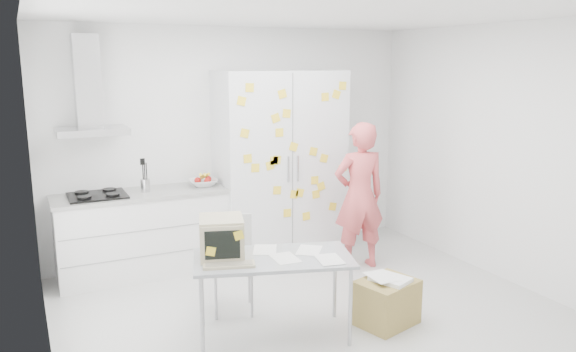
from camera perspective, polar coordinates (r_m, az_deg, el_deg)
name	(u,v)px	position (r m, az deg, el deg)	size (l,w,h in m)	color
floor	(313,313)	(5.40, 2.58, -13.78)	(4.50, 4.00, 0.02)	silver
walls	(280,158)	(5.61, -0.80, 1.80)	(4.52, 4.01, 2.70)	white
ceiling	(316,13)	(4.90, 2.88, 16.23)	(4.50, 4.00, 0.02)	white
counter_run	(143,232)	(6.36, -14.49, -5.54)	(1.84, 0.63, 1.28)	white
range_hood	(89,95)	(6.17, -19.60, 7.71)	(0.70, 0.48, 1.01)	silver
tall_cabinet	(280,164)	(6.69, -0.78, 1.21)	(1.50, 0.68, 2.20)	silver
person	(359,196)	(6.31, 7.25, -2.02)	(0.60, 0.40, 1.66)	#D95457
desk	(241,247)	(4.70, -4.84, -7.23)	(1.44, 1.01, 1.04)	#92979C
chair	(232,257)	(5.33, -5.68, -8.21)	(0.51, 0.51, 0.89)	#ACACAA
cardboard_box	(387,301)	(5.18, 9.98, -12.44)	(0.59, 0.52, 0.44)	#9E8744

